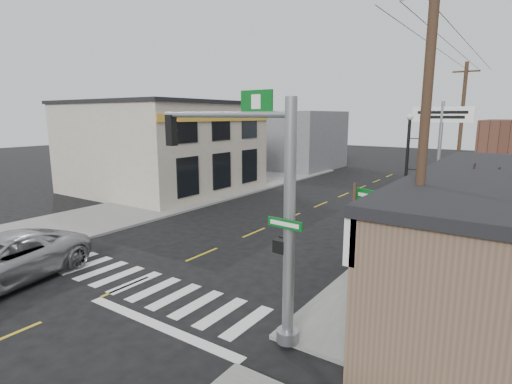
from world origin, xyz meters
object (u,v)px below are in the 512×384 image
Objects in this scene: traffic_signal_pole at (263,195)px; utility_pole_far at (460,133)px; lamp_post at (408,164)px; fire_hydrant at (367,252)px; dance_center_sign at (441,132)px; bare_tree at (496,178)px; utility_pole_near at (422,160)px; guide_sign at (371,212)px.

utility_pole_far is at bearing 90.05° from traffic_signal_pole.
fire_hydrant is at bearing -114.57° from lamp_post.
dance_center_sign is 9.71m from bare_tree.
bare_tree is 0.54× the size of utility_pole_far.
lamp_post is at bearing 109.63° from utility_pole_near.
guide_sign is 4.15× the size of fire_hydrant.
utility_pole_far is (-3.00, 14.66, 0.78)m from bare_tree.
dance_center_sign reaches higher than lamp_post.
utility_pole_far is at bearing 85.05° from fire_hydrant.
traffic_signal_pole is 20.81m from utility_pole_far.
utility_pole_far is (1.20, 13.87, 4.28)m from fire_hydrant.
guide_sign is at bearing 124.12° from utility_pole_near.
utility_pole_near reaches higher than bare_tree.
dance_center_sign is at bearing 83.35° from fire_hydrant.
utility_pole_far reaches higher than bare_tree.
fire_hydrant is at bearing -96.88° from utility_pole_far.
fire_hydrant is 0.08× the size of utility_pole_near.
utility_pole_near is at bearing -110.27° from bare_tree.
traffic_signal_pole is 7.67m from bare_tree.
traffic_signal_pole is 1.30× the size of bare_tree.
guide_sign is at bearing -96.97° from utility_pole_far.
dance_center_sign is (0.97, 8.03, 2.96)m from guide_sign.
guide_sign reaches higher than fire_hydrant.
traffic_signal_pole reaches higher than lamp_post.
fire_hydrant is 0.13× the size of lamp_post.
traffic_signal_pole is 8.57× the size of fire_hydrant.
bare_tree is (4.20, -0.79, 3.50)m from fire_hydrant.
utility_pole_near is at bearing 38.70° from traffic_signal_pole.
bare_tree is (4.20, -1.06, 1.91)m from guide_sign.
guide_sign is 0.34× the size of utility_pole_far.
guide_sign is 0.53× the size of lamp_post.
utility_pole_near reaches higher than dance_center_sign.
bare_tree reaches higher than fire_hydrant.
traffic_signal_pole is 7.68m from fire_hydrant.
dance_center_sign is 5.58m from utility_pole_far.
fire_hydrant is 14.56m from utility_pole_far.
utility_pole_far is at bearing 101.56° from bare_tree.
lamp_post is 0.90× the size of dance_center_sign.
utility_pole_near is (2.78, -4.91, 2.74)m from guide_sign.
utility_pole_near is 18.58m from utility_pole_far.
guide_sign is (0.51, 7.12, -1.83)m from traffic_signal_pole.
dance_center_sign is at bearing 102.56° from utility_pole_near.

